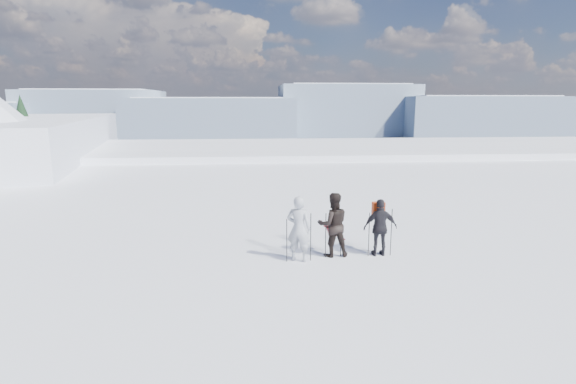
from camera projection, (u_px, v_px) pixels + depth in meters
name	position (u px, v px, depth m)	size (l,w,h in m)	color
lake_basin	(285.00, 222.00, 41.28)	(820.00, 820.00, 71.62)	white
far_mountain_range	(281.00, 114.00, 458.91)	(770.00, 110.00, 53.00)	slate
skier_grey	(299.00, 229.00, 12.18)	(0.66, 0.44, 1.82)	#9A9EA8
skier_dark	(333.00, 225.00, 12.59)	(0.89, 0.69, 1.82)	black
skier_pack	(380.00, 228.00, 12.63)	(0.96, 0.40, 1.63)	black
backpack	(379.00, 189.00, 12.67)	(0.35, 0.20, 0.48)	red
ski_poles	(339.00, 235.00, 12.46)	(3.00, 0.35, 1.36)	black
skis_loose	(332.00, 232.00, 14.98)	(0.45, 1.70, 0.03)	black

